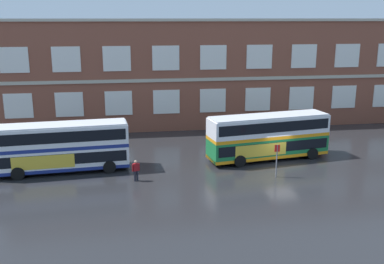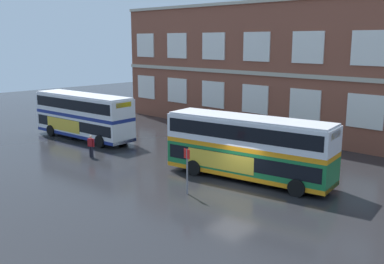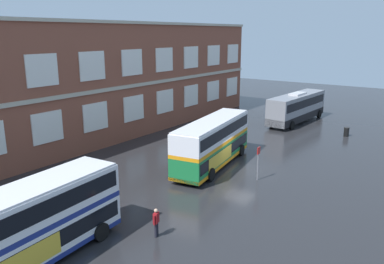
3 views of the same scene
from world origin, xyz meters
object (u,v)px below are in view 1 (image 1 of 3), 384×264
double_decker_middle (268,136)px  bus_stand_flag (277,158)px  double_decker_near (60,147)px  waiting_passenger (136,170)px

double_decker_middle → bus_stand_flag: double_decker_middle is taller
double_decker_near → bus_stand_flag: 17.68m
double_decker_near → waiting_passenger: double_decker_near is taller
waiting_passenger → bus_stand_flag: bus_stand_flag is taller
waiting_passenger → double_decker_near: bearing=152.1°
double_decker_near → double_decker_middle: size_ratio=0.99×
double_decker_middle → waiting_passenger: (-11.98, -3.88, -1.22)m
double_decker_middle → bus_stand_flag: size_ratio=4.17×
double_decker_middle → bus_stand_flag: 4.79m
bus_stand_flag → double_decker_near: bearing=166.9°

